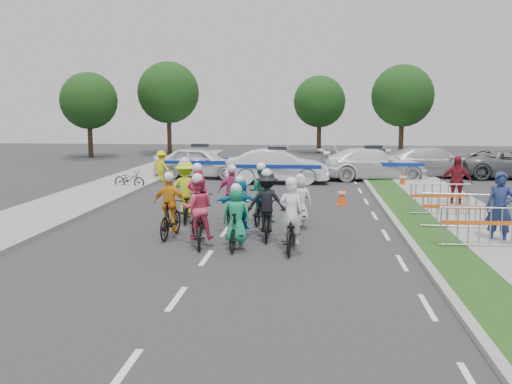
# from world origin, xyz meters

# --- Properties ---
(ground) EXTENTS (90.00, 90.00, 0.00)m
(ground) POSITION_xyz_m (0.00, 0.00, 0.00)
(ground) COLOR #28282B
(ground) RESTS_ON ground
(curb_right) EXTENTS (0.20, 60.00, 0.12)m
(curb_right) POSITION_xyz_m (5.10, 5.00, 0.06)
(curb_right) COLOR gray
(curb_right) RESTS_ON ground
(grass_strip) EXTENTS (1.20, 60.00, 0.11)m
(grass_strip) POSITION_xyz_m (5.80, 5.00, 0.06)
(grass_strip) COLOR #194115
(grass_strip) RESTS_ON ground
(sidewalk_right) EXTENTS (2.40, 60.00, 0.13)m
(sidewalk_right) POSITION_xyz_m (7.60, 5.00, 0.07)
(sidewalk_right) COLOR gray
(sidewalk_right) RESTS_ON ground
(sidewalk_left) EXTENTS (3.00, 60.00, 0.13)m
(sidewalk_left) POSITION_xyz_m (-6.50, 5.00, 0.07)
(sidewalk_left) COLOR gray
(sidewalk_left) RESTS_ON ground
(rider_0) EXTENTS (0.74, 1.88, 1.88)m
(rider_0) POSITION_xyz_m (1.99, 0.90, 0.62)
(rider_0) COLOR black
(rider_0) RESTS_ON ground
(rider_1) EXTENTS (0.75, 1.65, 1.71)m
(rider_1) POSITION_xyz_m (0.61, 0.95, 0.67)
(rider_1) COLOR black
(rider_1) RESTS_ON ground
(rider_2) EXTENTS (1.00, 1.97, 1.91)m
(rider_2) POSITION_xyz_m (-0.43, 1.26, 0.71)
(rider_2) COLOR black
(rider_2) RESTS_ON ground
(rider_3) EXTENTS (0.95, 1.79, 1.85)m
(rider_3) POSITION_xyz_m (-1.39, 2.09, 0.71)
(rider_3) COLOR black
(rider_3) RESTS_ON ground
(rider_4) EXTENTS (1.10, 1.93, 1.94)m
(rider_4) POSITION_xyz_m (1.27, 2.33, 0.75)
(rider_4) COLOR black
(rider_4) RESTS_ON ground
(rider_5) EXTENTS (1.37, 1.64, 1.71)m
(rider_5) POSITION_xyz_m (0.49, 2.62, 0.73)
(rider_5) COLOR black
(rider_5) RESTS_ON ground
(rider_6) EXTENTS (0.73, 1.98, 2.00)m
(rider_6) POSITION_xyz_m (-0.81, 3.12, 0.66)
(rider_6) COLOR black
(rider_6) RESTS_ON ground
(rider_7) EXTENTS (0.73, 1.60, 1.65)m
(rider_7) POSITION_xyz_m (2.15, 3.79, 0.65)
(rider_7) COLOR black
(rider_7) RESTS_ON ground
(rider_8) EXTENTS (0.88, 1.94, 1.91)m
(rider_8) POSITION_xyz_m (0.93, 4.43, 0.71)
(rider_8) COLOR black
(rider_8) RESTS_ON ground
(rider_9) EXTENTS (0.94, 1.77, 1.83)m
(rider_9) POSITION_xyz_m (0.01, 4.49, 0.71)
(rider_9) COLOR black
(rider_9) RESTS_ON ground
(rider_10) EXTENTS (1.22, 2.09, 2.05)m
(rider_10) POSITION_xyz_m (-1.50, 4.53, 0.79)
(rider_10) COLOR black
(rider_10) RESTS_ON ground
(police_car_0) EXTENTS (4.87, 2.21, 1.62)m
(police_car_0) POSITION_xyz_m (-3.33, 16.09, 0.81)
(police_car_0) COLOR white
(police_car_0) RESTS_ON ground
(police_car_1) EXTENTS (5.01, 2.03, 1.62)m
(police_car_1) POSITION_xyz_m (0.80, 14.34, 0.81)
(police_car_1) COLOR white
(police_car_1) RESTS_ON ground
(police_car_2) EXTENTS (5.78, 3.09, 1.59)m
(police_car_2) POSITION_xyz_m (5.56, 16.17, 0.80)
(police_car_2) COLOR white
(police_car_2) RESTS_ON ground
(civilian_sedan) EXTENTS (5.70, 2.69, 1.61)m
(civilian_sedan) POSITION_xyz_m (8.84, 17.64, 0.80)
(civilian_sedan) COLOR #B2B2B7
(civilian_sedan) RESTS_ON ground
(civilian_suv) EXTENTS (5.56, 2.89, 1.50)m
(civilian_suv) POSITION_xyz_m (12.74, 17.51, 0.75)
(civilian_suv) COLOR slate
(civilian_suv) RESTS_ON ground
(spectator_0) EXTENTS (0.83, 0.70, 1.93)m
(spectator_0) POSITION_xyz_m (7.39, 2.10, 0.97)
(spectator_0) COLOR navy
(spectator_0) RESTS_ON ground
(spectator_1) EXTENTS (0.87, 0.73, 1.62)m
(spectator_1) POSITION_xyz_m (8.18, 4.46, 0.81)
(spectator_1) COLOR #515156
(spectator_1) RESTS_ON ground
(spectator_2) EXTENTS (1.19, 0.72, 1.89)m
(spectator_2) POSITION_xyz_m (7.69, 7.94, 0.94)
(spectator_2) COLOR maroon
(spectator_2) RESTS_ON ground
(marshal_hiviz) EXTENTS (1.14, 0.99, 1.52)m
(marshal_hiviz) POSITION_xyz_m (-4.98, 14.51, 0.76)
(marshal_hiviz) COLOR yellow
(marshal_hiviz) RESTS_ON ground
(barrier_0) EXTENTS (2.01, 0.55, 1.12)m
(barrier_0) POSITION_xyz_m (6.70, 1.40, 0.56)
(barrier_0) COLOR #A5A8AD
(barrier_0) RESTS_ON ground
(barrier_1) EXTENTS (2.03, 0.66, 1.12)m
(barrier_1) POSITION_xyz_m (6.70, 3.74, 0.56)
(barrier_1) COLOR #A5A8AD
(barrier_1) RESTS_ON ground
(barrier_2) EXTENTS (2.04, 0.69, 1.12)m
(barrier_2) POSITION_xyz_m (6.70, 5.95, 0.56)
(barrier_2) COLOR #A5A8AD
(barrier_2) RESTS_ON ground
(cone_0) EXTENTS (0.40, 0.40, 0.70)m
(cone_0) POSITION_xyz_m (3.61, 8.16, 0.34)
(cone_0) COLOR #F24C0C
(cone_0) RESTS_ON ground
(cone_1) EXTENTS (0.40, 0.40, 0.70)m
(cone_1) POSITION_xyz_m (6.65, 13.47, 0.34)
(cone_1) COLOR #F24C0C
(cone_1) RESTS_ON ground
(parked_bike) EXTENTS (1.62, 0.90, 0.81)m
(parked_bike) POSITION_xyz_m (-5.77, 11.91, 0.40)
(parked_bike) COLOR black
(parked_bike) RESTS_ON ground
(tree_0) EXTENTS (4.20, 4.20, 6.30)m
(tree_0) POSITION_xyz_m (-14.00, 28.00, 4.19)
(tree_0) COLOR #382619
(tree_0) RESTS_ON ground
(tree_1) EXTENTS (4.55, 4.55, 6.82)m
(tree_1) POSITION_xyz_m (9.00, 30.00, 4.54)
(tree_1) COLOR #382619
(tree_1) RESTS_ON ground
(tree_3) EXTENTS (4.90, 4.90, 7.35)m
(tree_3) POSITION_xyz_m (-9.00, 32.00, 4.89)
(tree_3) COLOR #382619
(tree_3) RESTS_ON ground
(tree_4) EXTENTS (4.20, 4.20, 6.30)m
(tree_4) POSITION_xyz_m (3.00, 34.00, 4.19)
(tree_4) COLOR #382619
(tree_4) RESTS_ON ground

